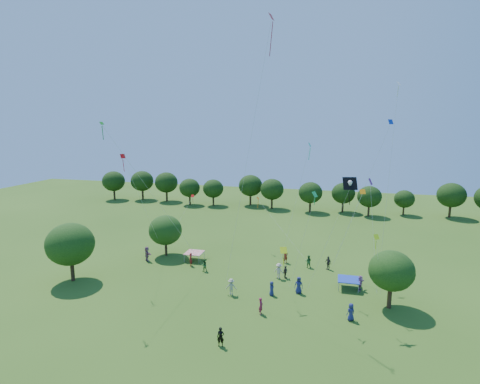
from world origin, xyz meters
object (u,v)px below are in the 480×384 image
object	(u,v)px
near_tree_north	(165,230)
tent_blue	(348,279)
near_tree_east	(392,271)
man_in_black	(221,337)
red_high_kite	(262,78)
near_tree_west	(70,244)
pirate_kite	(349,185)
tent_red_stripe	(194,253)

from	to	relation	value
near_tree_north	tent_blue	bearing A→B (deg)	-11.12
near_tree_east	man_in_black	bearing A→B (deg)	-143.80
near_tree_east	near_tree_north	bearing A→B (deg)	163.49
red_high_kite	near_tree_north	bearing A→B (deg)	150.03
near_tree_west	near_tree_east	world-z (taller)	near_tree_west
near_tree_west	red_high_kite	bearing A→B (deg)	4.99
tent_blue	red_high_kite	bearing A→B (deg)	-157.21
near_tree_east	tent_blue	distance (m)	5.78
near_tree_west	red_high_kite	distance (m)	27.58
pirate_kite	near_tree_east	bearing A→B (deg)	23.81
near_tree_west	tent_red_stripe	bearing A→B (deg)	40.57
red_high_kite	tent_red_stripe	bearing A→B (deg)	143.43
near_tree_north	tent_red_stripe	bearing A→B (deg)	-10.90
pirate_kite	tent_blue	bearing A→B (deg)	83.37
tent_blue	pirate_kite	size ratio (longest dim) A/B	0.19
near_tree_north	pirate_kite	world-z (taller)	pirate_kite
man_in_black	near_tree_east	bearing A→B (deg)	27.05
near_tree_north	tent_red_stripe	world-z (taller)	near_tree_north
near_tree_north	tent_blue	distance (m)	24.20
tent_red_stripe	near_tree_north	bearing A→B (deg)	169.10
near_tree_north	near_tree_east	xyz separation A→B (m)	(27.34, -8.10, 0.26)
near_tree_west	near_tree_east	size ratio (longest dim) A/B	1.17
near_tree_north	tent_blue	size ratio (longest dim) A/B	2.51
near_tree_north	man_in_black	size ratio (longest dim) A/B	3.45
tent_blue	man_in_black	bearing A→B (deg)	-126.73
man_in_black	tent_red_stripe	bearing A→B (deg)	108.33
tent_red_stripe	man_in_black	bearing A→B (deg)	-62.52
near_tree_east	tent_blue	world-z (taller)	near_tree_east
near_tree_west	pirate_kite	distance (m)	30.65
pirate_kite	man_in_black	bearing A→B (deg)	-139.17
near_tree_north	near_tree_east	world-z (taller)	near_tree_east
near_tree_north	man_in_black	distance (m)	22.85
man_in_black	pirate_kite	size ratio (longest dim) A/B	0.14
near_tree_north	near_tree_west	bearing A→B (deg)	-122.79
near_tree_north	red_high_kite	bearing A→B (deg)	-29.97
near_tree_east	red_high_kite	xyz separation A→B (m)	(-12.72, -0.32, 18.02)
near_tree_east	tent_red_stripe	world-z (taller)	near_tree_east
near_tree_west	tent_blue	world-z (taller)	near_tree_west
tent_red_stripe	tent_blue	size ratio (longest dim) A/B	1.00
man_in_black	red_high_kite	xyz separation A→B (m)	(1.16, 9.84, 21.01)
pirate_kite	red_high_kite	distance (m)	12.86
man_in_black	red_high_kite	distance (m)	23.23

